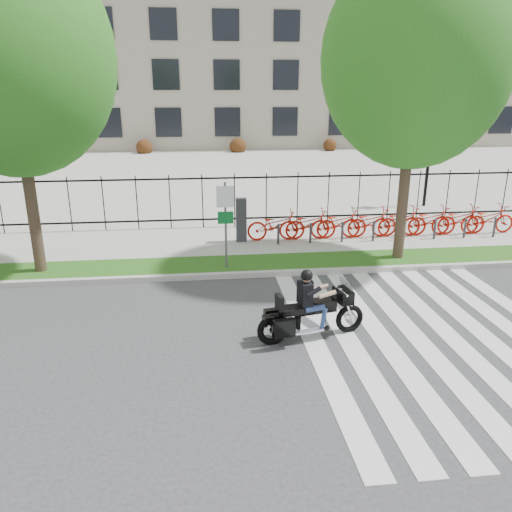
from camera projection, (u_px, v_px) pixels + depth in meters
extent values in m
plane|color=#333335|center=(210.00, 350.00, 10.27)|extent=(120.00, 120.00, 0.00)
cube|color=#B0ADA6|center=(206.00, 276.00, 14.11)|extent=(60.00, 0.20, 0.15)
cube|color=#1F5415|center=(206.00, 266.00, 14.91)|extent=(60.00, 1.50, 0.15)
cube|color=#9B9991|center=(204.00, 242.00, 17.27)|extent=(60.00, 3.50, 0.15)
cube|color=#9B9991|center=(200.00, 168.00, 33.82)|extent=(80.00, 34.00, 0.10)
cube|color=gray|center=(195.00, 38.00, 49.53)|extent=(60.00, 20.00, 20.00)
cylinder|color=black|center=(428.00, 164.00, 22.03)|extent=(0.14, 0.14, 4.00)
cylinder|color=black|center=(433.00, 119.00, 21.43)|extent=(0.06, 0.70, 0.70)
sphere|color=white|center=(425.00, 117.00, 21.36)|extent=(0.36, 0.36, 0.36)
sphere|color=white|center=(441.00, 117.00, 21.44)|extent=(0.36, 0.36, 0.36)
cylinder|color=#3E2F22|center=(31.00, 199.00, 13.72)|extent=(0.32, 0.32, 4.15)
ellipsoid|color=#155E17|center=(10.00, 57.00, 12.57)|extent=(5.27, 5.27, 6.06)
cylinder|color=#3E2F22|center=(404.00, 190.00, 14.87)|extent=(0.32, 0.32, 4.18)
ellipsoid|color=#155E17|center=(416.00, 58.00, 13.72)|extent=(5.25, 5.25, 6.04)
cube|color=#2D2D33|center=(241.00, 220.00, 16.91)|extent=(0.35, 0.25, 1.50)
imported|color=#B91205|center=(276.00, 225.00, 17.11)|extent=(1.99, 0.70, 1.05)
cylinder|color=#2D2D33|center=(278.00, 234.00, 16.70)|extent=(0.08, 0.08, 0.70)
imported|color=#B91205|center=(308.00, 224.00, 17.23)|extent=(1.99, 0.70, 1.05)
cylinder|color=#2D2D33|center=(310.00, 233.00, 16.82)|extent=(0.08, 0.08, 0.70)
imported|color=#B91205|center=(339.00, 223.00, 17.35)|extent=(1.99, 0.70, 1.05)
cylinder|color=#2D2D33|center=(342.00, 232.00, 16.93)|extent=(0.08, 0.08, 0.70)
imported|color=#B91205|center=(369.00, 223.00, 17.47)|extent=(1.99, 0.70, 1.05)
cylinder|color=#2D2D33|center=(374.00, 231.00, 17.05)|extent=(0.08, 0.08, 0.70)
imported|color=#B91205|center=(399.00, 222.00, 17.59)|extent=(1.99, 0.70, 1.05)
cylinder|color=#2D2D33|center=(404.00, 230.00, 17.17)|extent=(0.08, 0.08, 0.70)
imported|color=#B91205|center=(429.00, 221.00, 17.71)|extent=(1.99, 0.70, 1.05)
cylinder|color=#2D2D33|center=(435.00, 229.00, 17.29)|extent=(0.08, 0.08, 0.70)
imported|color=#B91205|center=(458.00, 220.00, 17.83)|extent=(1.99, 0.70, 1.05)
cylinder|color=#2D2D33|center=(465.00, 228.00, 17.41)|extent=(0.08, 0.08, 0.70)
imported|color=#B91205|center=(487.00, 219.00, 17.95)|extent=(1.99, 0.70, 1.05)
cylinder|color=#2D2D33|center=(494.00, 227.00, 17.53)|extent=(0.08, 0.08, 0.70)
cylinder|color=#59595B|center=(226.00, 226.00, 14.23)|extent=(0.07, 0.07, 2.50)
cube|color=white|center=(225.00, 197.00, 13.93)|extent=(0.50, 0.03, 0.60)
cube|color=#0C6626|center=(226.00, 218.00, 14.11)|extent=(0.45, 0.03, 0.35)
torus|color=black|center=(349.00, 318.00, 10.93)|extent=(0.66, 0.24, 0.65)
torus|color=black|center=(273.00, 330.00, 10.42)|extent=(0.70, 0.27, 0.69)
cube|color=black|center=(343.00, 295.00, 10.70)|extent=(0.38, 0.56, 0.28)
cube|color=#26262B|center=(346.00, 286.00, 10.65)|extent=(0.23, 0.49, 0.29)
cube|color=silver|center=(310.00, 320.00, 10.63)|extent=(0.62, 0.42, 0.38)
cube|color=black|center=(323.00, 305.00, 10.61)|extent=(0.57, 0.41, 0.24)
cube|color=black|center=(296.00, 309.00, 10.44)|extent=(0.71, 0.46, 0.13)
cube|color=black|center=(279.00, 303.00, 10.27)|extent=(0.15, 0.33, 0.32)
cube|color=black|center=(284.00, 328.00, 10.16)|extent=(0.49, 0.24, 0.38)
cube|color=black|center=(275.00, 317.00, 10.67)|extent=(0.49, 0.24, 0.38)
cube|color=black|center=(305.00, 293.00, 10.39)|extent=(0.29, 0.41, 0.49)
sphere|color=tan|center=(307.00, 277.00, 10.29)|extent=(0.22, 0.22, 0.22)
sphere|color=black|center=(307.00, 276.00, 10.27)|extent=(0.25, 0.25, 0.25)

